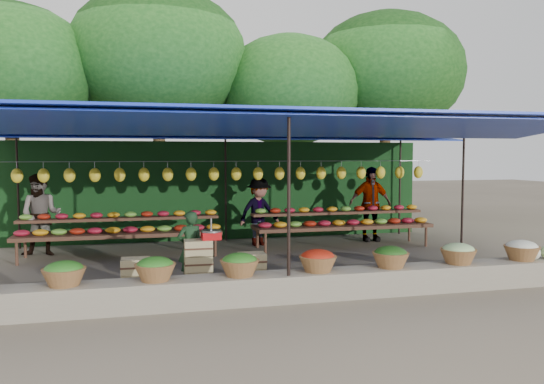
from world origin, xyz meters
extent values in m
plane|color=brown|center=(0.00, 0.00, 0.00)|extent=(60.00, 60.00, 0.00)
cube|color=gray|center=(0.00, -2.75, 0.20)|extent=(10.60, 0.55, 0.40)
cylinder|color=black|center=(0.00, -2.90, 1.40)|extent=(0.05, 0.05, 2.80)
cylinder|color=black|center=(4.80, 0.00, 1.40)|extent=(0.05, 0.05, 2.80)
cylinder|color=black|center=(-4.80, 2.90, 1.40)|extent=(0.05, 0.05, 2.80)
cylinder|color=black|center=(0.00, 2.90, 1.40)|extent=(0.05, 0.05, 2.80)
cylinder|color=black|center=(4.80, 2.90, 1.40)|extent=(0.05, 0.05, 2.80)
cube|color=blue|center=(0.00, 0.00, 2.80)|extent=(10.80, 6.60, 0.04)
cube|color=blue|center=(0.00, -2.00, 2.62)|extent=(10.80, 2.19, 0.26)
cube|color=blue|center=(0.00, 2.00, 2.62)|extent=(10.80, 2.19, 0.26)
cylinder|color=gray|center=(0.00, 1.40, 2.02)|extent=(9.60, 0.01, 0.01)
ellipsoid|color=yellow|center=(-4.50, 1.40, 1.74)|extent=(0.23, 0.17, 0.30)
ellipsoid|color=yellow|center=(-4.00, 1.40, 1.74)|extent=(0.23, 0.17, 0.30)
ellipsoid|color=yellow|center=(-3.50, 1.40, 1.74)|extent=(0.23, 0.17, 0.30)
ellipsoid|color=yellow|center=(-3.00, 1.40, 1.74)|extent=(0.23, 0.17, 0.30)
ellipsoid|color=yellow|center=(-2.50, 1.40, 1.74)|extent=(0.23, 0.17, 0.30)
ellipsoid|color=yellow|center=(-2.00, 1.40, 1.74)|extent=(0.23, 0.17, 0.30)
ellipsoid|color=yellow|center=(-1.50, 1.40, 1.74)|extent=(0.23, 0.17, 0.30)
ellipsoid|color=yellow|center=(-1.00, 1.40, 1.74)|extent=(0.23, 0.17, 0.30)
ellipsoid|color=yellow|center=(-0.50, 1.40, 1.74)|extent=(0.23, 0.17, 0.30)
ellipsoid|color=yellow|center=(0.00, 1.40, 1.74)|extent=(0.23, 0.17, 0.30)
ellipsoid|color=yellow|center=(0.50, 1.40, 1.74)|extent=(0.23, 0.17, 0.30)
ellipsoid|color=yellow|center=(1.00, 1.40, 1.74)|extent=(0.23, 0.17, 0.30)
ellipsoid|color=yellow|center=(1.50, 1.40, 1.74)|extent=(0.23, 0.17, 0.30)
ellipsoid|color=yellow|center=(2.00, 1.40, 1.74)|extent=(0.23, 0.17, 0.30)
ellipsoid|color=yellow|center=(2.50, 1.40, 1.74)|extent=(0.23, 0.17, 0.30)
ellipsoid|color=yellow|center=(3.00, 1.40, 1.74)|extent=(0.23, 0.17, 0.30)
ellipsoid|color=yellow|center=(3.50, 1.40, 1.74)|extent=(0.23, 0.17, 0.30)
ellipsoid|color=yellow|center=(4.00, 1.40, 1.74)|extent=(0.23, 0.17, 0.30)
ellipsoid|color=yellow|center=(4.50, 1.40, 1.74)|extent=(0.23, 0.17, 0.30)
ellipsoid|color=#2B6F1D|center=(-3.10, -2.75, 0.62)|extent=(0.52, 0.52, 0.23)
ellipsoid|color=#2B6F1D|center=(-1.90, -2.75, 0.62)|extent=(0.52, 0.52, 0.23)
ellipsoid|color=#2B6F1D|center=(-0.70, -2.75, 0.62)|extent=(0.52, 0.52, 0.23)
ellipsoid|color=#A31E0D|center=(0.50, -2.75, 0.62)|extent=(0.52, 0.52, 0.23)
ellipsoid|color=#1E4B14|center=(1.70, -2.75, 0.62)|extent=(0.52, 0.52, 0.23)
ellipsoid|color=#9EC87D|center=(2.90, -2.75, 0.62)|extent=(0.52, 0.52, 0.23)
ellipsoid|color=beige|center=(4.10, -2.75, 0.62)|extent=(0.52, 0.52, 0.23)
cube|color=#163F18|center=(0.00, 3.15, 1.25)|extent=(10.60, 0.06, 2.50)
cylinder|color=#352413|center=(-5.50, 5.80, 1.98)|extent=(0.36, 0.36, 3.97)
ellipsoid|color=#103E10|center=(-5.50, 5.80, 4.46)|extent=(4.77, 4.77, 3.69)
cylinder|color=#352413|center=(-1.50, 6.20, 2.24)|extent=(0.36, 0.36, 4.48)
ellipsoid|color=#103E10|center=(-1.50, 6.20, 5.04)|extent=(5.39, 5.39, 4.17)
cylinder|color=#352413|center=(2.50, 5.90, 1.86)|extent=(0.36, 0.36, 3.71)
ellipsoid|color=#103E10|center=(2.50, 5.90, 4.18)|extent=(4.47, 4.47, 3.45)
cylinder|color=#352413|center=(6.00, 6.30, 2.18)|extent=(0.36, 0.36, 4.35)
ellipsoid|color=#103E10|center=(6.00, 6.30, 4.90)|extent=(5.24, 5.24, 4.05)
cube|color=#442B1B|center=(-2.50, 1.30, 0.50)|extent=(4.20, 0.95, 0.08)
cube|color=#442B1B|center=(-2.50, 1.60, 0.78)|extent=(4.20, 0.35, 0.06)
cylinder|color=#442B1B|center=(-4.45, 0.90, 0.25)|extent=(0.06, 0.06, 0.50)
cylinder|color=#442B1B|center=(-0.55, 0.90, 0.25)|extent=(0.06, 0.06, 0.50)
cylinder|color=#442B1B|center=(-4.45, 1.70, 0.25)|extent=(0.06, 0.06, 0.50)
cylinder|color=#442B1B|center=(-0.55, 1.70, 0.25)|extent=(0.06, 0.06, 0.50)
ellipsoid|color=#A6172B|center=(-4.40, 1.15, 0.60)|extent=(0.31, 0.26, 0.13)
ellipsoid|color=#69AC35|center=(-4.40, 1.60, 0.87)|extent=(0.26, 0.22, 0.12)
ellipsoid|color=orange|center=(-4.05, 1.15, 0.60)|extent=(0.31, 0.26, 0.13)
ellipsoid|color=#A31E0D|center=(-4.05, 1.60, 0.87)|extent=(0.26, 0.22, 0.12)
ellipsoid|color=#69AC35|center=(-3.70, 1.15, 0.60)|extent=(0.31, 0.26, 0.13)
ellipsoid|color=#A6172B|center=(-3.70, 1.60, 0.87)|extent=(0.26, 0.22, 0.12)
ellipsoid|color=#A31E0D|center=(-3.35, 1.15, 0.60)|extent=(0.31, 0.26, 0.13)
ellipsoid|color=orange|center=(-3.35, 1.60, 0.87)|extent=(0.26, 0.22, 0.12)
ellipsoid|color=#A6172B|center=(-3.00, 1.15, 0.60)|extent=(0.31, 0.26, 0.13)
ellipsoid|color=#A6172B|center=(-3.00, 1.60, 0.87)|extent=(0.26, 0.22, 0.12)
ellipsoid|color=orange|center=(-2.65, 1.15, 0.60)|extent=(0.31, 0.26, 0.13)
ellipsoid|color=orange|center=(-2.65, 1.60, 0.87)|extent=(0.26, 0.22, 0.12)
ellipsoid|color=#A6172B|center=(-2.30, 1.15, 0.60)|extent=(0.31, 0.26, 0.13)
ellipsoid|color=#69AC35|center=(-2.30, 1.60, 0.87)|extent=(0.26, 0.22, 0.12)
ellipsoid|color=orange|center=(-1.95, 1.15, 0.60)|extent=(0.31, 0.26, 0.13)
ellipsoid|color=#A31E0D|center=(-1.95, 1.60, 0.87)|extent=(0.26, 0.22, 0.12)
ellipsoid|color=#69AC35|center=(-1.60, 1.15, 0.60)|extent=(0.31, 0.26, 0.13)
ellipsoid|color=#A6172B|center=(-1.60, 1.60, 0.87)|extent=(0.26, 0.22, 0.12)
ellipsoid|color=#A31E0D|center=(-1.25, 1.15, 0.60)|extent=(0.31, 0.26, 0.13)
ellipsoid|color=orange|center=(-1.25, 1.60, 0.87)|extent=(0.26, 0.22, 0.12)
ellipsoid|color=#A6172B|center=(-0.90, 1.15, 0.60)|extent=(0.31, 0.26, 0.13)
ellipsoid|color=#A6172B|center=(-0.90, 1.60, 0.87)|extent=(0.26, 0.22, 0.12)
ellipsoid|color=orange|center=(-0.55, 1.15, 0.60)|extent=(0.31, 0.26, 0.13)
ellipsoid|color=orange|center=(-0.55, 1.60, 0.87)|extent=(0.26, 0.22, 0.12)
cube|color=#442B1B|center=(2.50, 1.30, 0.50)|extent=(4.20, 0.95, 0.08)
cube|color=#442B1B|center=(2.50, 1.60, 0.78)|extent=(4.20, 0.35, 0.06)
cylinder|color=#442B1B|center=(0.55, 0.90, 0.25)|extent=(0.06, 0.06, 0.50)
cylinder|color=#442B1B|center=(4.45, 0.90, 0.25)|extent=(0.06, 0.06, 0.50)
cylinder|color=#442B1B|center=(0.55, 1.70, 0.25)|extent=(0.06, 0.06, 0.50)
cylinder|color=#442B1B|center=(4.45, 1.70, 0.25)|extent=(0.06, 0.06, 0.50)
ellipsoid|color=#A6172B|center=(0.60, 1.15, 0.60)|extent=(0.31, 0.26, 0.13)
ellipsoid|color=#69AC35|center=(0.60, 1.60, 0.87)|extent=(0.26, 0.22, 0.12)
ellipsoid|color=orange|center=(0.95, 1.15, 0.60)|extent=(0.31, 0.26, 0.13)
ellipsoid|color=#A31E0D|center=(0.95, 1.60, 0.87)|extent=(0.26, 0.22, 0.12)
ellipsoid|color=#69AC35|center=(1.30, 1.15, 0.60)|extent=(0.31, 0.26, 0.13)
ellipsoid|color=#A6172B|center=(1.30, 1.60, 0.87)|extent=(0.26, 0.22, 0.12)
ellipsoid|color=#A31E0D|center=(1.65, 1.15, 0.60)|extent=(0.31, 0.26, 0.13)
ellipsoid|color=orange|center=(1.65, 1.60, 0.87)|extent=(0.26, 0.22, 0.12)
ellipsoid|color=#A6172B|center=(2.00, 1.15, 0.60)|extent=(0.31, 0.26, 0.13)
ellipsoid|color=#A6172B|center=(2.00, 1.60, 0.87)|extent=(0.26, 0.22, 0.12)
ellipsoid|color=orange|center=(2.35, 1.15, 0.60)|extent=(0.31, 0.26, 0.13)
ellipsoid|color=orange|center=(2.35, 1.60, 0.87)|extent=(0.26, 0.22, 0.12)
ellipsoid|color=#A6172B|center=(2.70, 1.15, 0.60)|extent=(0.31, 0.26, 0.13)
ellipsoid|color=#69AC35|center=(2.70, 1.60, 0.87)|extent=(0.26, 0.22, 0.12)
ellipsoid|color=orange|center=(3.05, 1.15, 0.60)|extent=(0.31, 0.26, 0.13)
ellipsoid|color=#A31E0D|center=(3.05, 1.60, 0.87)|extent=(0.26, 0.22, 0.12)
ellipsoid|color=#69AC35|center=(3.40, 1.15, 0.60)|extent=(0.31, 0.26, 0.13)
ellipsoid|color=#A6172B|center=(3.40, 1.60, 0.87)|extent=(0.26, 0.22, 0.12)
ellipsoid|color=#A31E0D|center=(3.75, 1.15, 0.60)|extent=(0.31, 0.26, 0.13)
ellipsoid|color=orange|center=(3.75, 1.60, 0.87)|extent=(0.26, 0.22, 0.12)
ellipsoid|color=#A6172B|center=(4.10, 1.15, 0.60)|extent=(0.31, 0.26, 0.13)
ellipsoid|color=#A6172B|center=(4.10, 1.60, 0.87)|extent=(0.26, 0.22, 0.12)
ellipsoid|color=orange|center=(4.45, 1.15, 0.60)|extent=(0.31, 0.26, 0.13)
ellipsoid|color=orange|center=(4.45, 1.60, 0.87)|extent=(0.26, 0.22, 0.12)
cube|color=tan|center=(-2.18, -1.60, 0.12)|extent=(0.46, 0.35, 0.25)
cube|color=tan|center=(-2.18, -1.60, 0.39)|extent=(0.46, 0.35, 0.25)
cube|color=tan|center=(-1.18, -1.60, 0.12)|extent=(0.46, 0.35, 0.25)
cube|color=tan|center=(-1.18, -1.60, 0.39)|extent=(0.46, 0.35, 0.25)
cube|color=tan|center=(-1.18, -1.60, 0.65)|extent=(0.46, 0.35, 0.25)
cube|color=tan|center=(-0.28, -1.60, 0.12)|extent=(0.46, 0.35, 0.25)
cube|color=tan|center=(-0.28, -1.60, 0.39)|extent=(0.46, 0.35, 0.25)
cube|color=red|center=(-0.96, -1.60, 0.83)|extent=(0.31, 0.27, 0.12)
cylinder|color=gray|center=(-0.96, -1.60, 0.91)|extent=(0.33, 0.33, 0.03)
cylinder|color=gray|center=(-0.96, -1.60, 1.01)|extent=(0.03, 0.03, 0.23)
imported|color=#18341B|center=(-1.29, -1.38, 0.61)|extent=(0.51, 0.40, 1.22)
imported|color=slate|center=(-4.15, 1.85, 0.88)|extent=(0.95, 0.79, 1.76)
imported|color=slate|center=(0.66, 2.00, 0.81)|extent=(1.17, 0.88, 1.61)
imported|color=slate|center=(3.51, 1.99, 0.93)|extent=(1.11, 0.49, 1.87)
camera|label=1|loc=(-2.09, -10.25, 2.16)|focal=35.00mm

